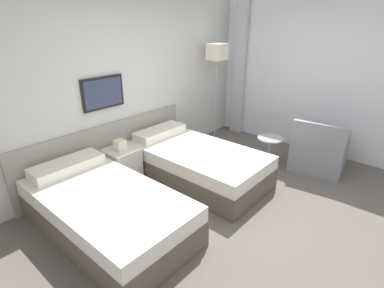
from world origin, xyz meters
TOP-DOWN VIEW (x-y plane):
  - ground_plane at (0.00, 0.00)m, footprint 16.00×16.00m
  - wall_headboard at (-0.03, 2.00)m, footprint 10.00×0.10m
  - wall_window at (2.49, -0.16)m, footprint 0.21×4.47m
  - bed_near_door at (-1.32, 0.93)m, footprint 1.08×2.03m
  - bed_near_window at (0.25, 0.93)m, footprint 1.08×2.03m
  - nightstand at (-0.53, 1.67)m, footprint 0.42×0.43m
  - floor_lamp at (1.65, 1.65)m, footprint 0.29×0.29m
  - side_table at (1.31, 0.30)m, footprint 0.41×0.41m
  - armchair at (1.79, -0.32)m, footprint 0.91×0.86m

SIDE VIEW (x-z plane):
  - ground_plane at x=0.00m, z-range 0.00..0.00m
  - bed_near_door at x=-1.32m, z-range -0.06..0.56m
  - bed_near_window at x=0.25m, z-range -0.06..0.56m
  - nightstand at x=-0.53m, z-range -0.06..0.60m
  - armchair at x=1.79m, z-range -0.15..0.70m
  - side_table at x=1.31m, z-range 0.10..0.60m
  - wall_headboard at x=-0.03m, z-range -0.05..2.65m
  - wall_window at x=2.49m, z-range -0.01..2.69m
  - floor_lamp at x=1.65m, z-range 0.67..2.50m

